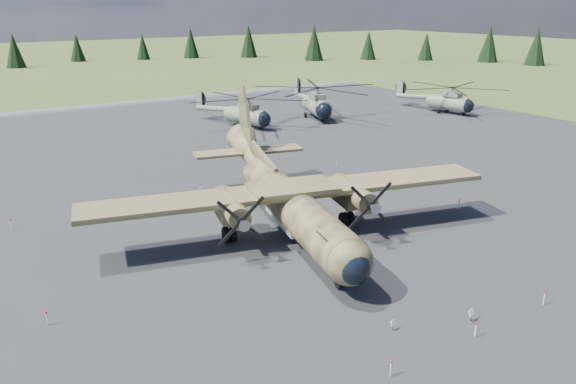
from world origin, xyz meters
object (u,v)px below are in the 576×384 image
helicopter_near (246,106)px  helicopter_mid (316,96)px  helicopter_far (450,94)px  transport_plane (288,195)px

helicopter_near → helicopter_mid: size_ratio=0.88×
helicopter_mid → helicopter_near: bearing=-161.7°
helicopter_far → transport_plane: bearing=-159.4°
helicopter_near → helicopter_mid: (12.02, -0.11, 0.44)m
helicopter_near → helicopter_mid: bearing=-17.2°
transport_plane → helicopter_near: 38.11m
helicopter_mid → helicopter_far: (19.97, -8.14, -0.44)m
transport_plane → helicopter_near: bearing=79.8°
transport_plane → helicopter_near: size_ratio=1.42×
helicopter_far → helicopter_near: bearing=157.2°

